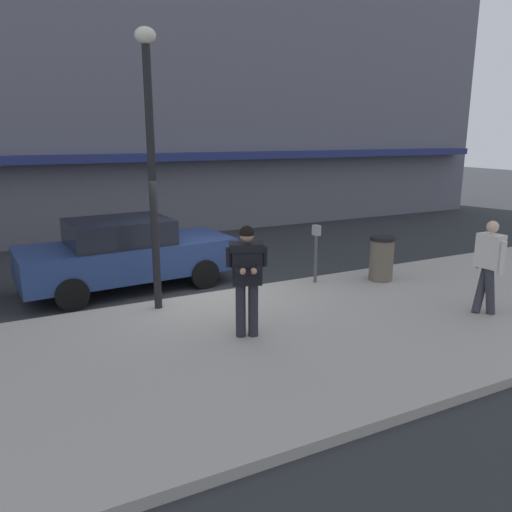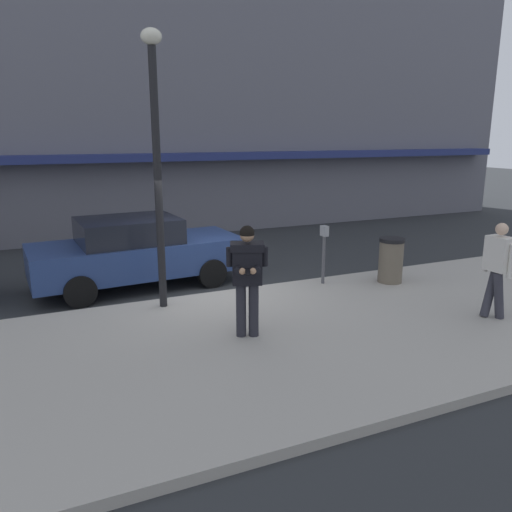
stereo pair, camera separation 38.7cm
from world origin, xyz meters
name	(u,v)px [view 1 (the left image)]	position (x,y,z in m)	size (l,w,h in m)	color
ground_plane	(202,296)	(0.00, 0.00, 0.00)	(80.00, 80.00, 0.00)	#2B2D30
sidewalk	(318,332)	(1.00, -2.85, 0.07)	(32.00, 5.30, 0.14)	#A8A399
curb_paint_line	(244,289)	(1.00, 0.05, 0.00)	(28.00, 0.12, 0.01)	silver
storefront_facade	(132,11)	(1.00, 8.49, 7.27)	(28.00, 4.70, 14.56)	slate
parked_sedan_mid	(127,253)	(-1.21, 1.30, 0.79)	(4.62, 2.17, 1.54)	navy
man_texting_on_phone	(247,269)	(-0.22, -2.62, 1.25)	(0.61, 0.65, 1.81)	#23232B
pedestrian_in_light_coat	(489,261)	(4.06, -3.61, 1.11)	(0.34, 0.60, 1.70)	#33333D
street_lamp_post	(151,143)	(-1.10, -0.65, 3.14)	(0.36, 0.36, 4.88)	black
parking_meter	(316,245)	(2.42, -0.60, 0.97)	(0.12, 0.18, 1.27)	#4C4C51
trash_bin	(381,258)	(3.82, -1.10, 0.63)	(0.55, 0.55, 0.98)	#665B4C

